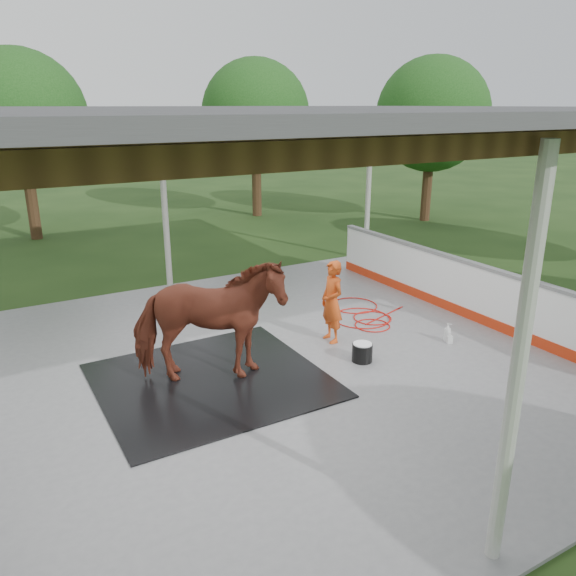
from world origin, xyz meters
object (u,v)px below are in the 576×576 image
handler (332,302)px  horse (209,322)px  wash_bucket (362,352)px  dasher_board (466,290)px

handler → horse: bearing=-78.1°
horse → wash_bucket: size_ratio=6.65×
horse → wash_bucket: 2.67m
dasher_board → wash_bucket: bearing=-167.8°
handler → dasher_board: bearing=87.8°
dasher_board → handler: bearing=174.3°
dasher_board → wash_bucket: dasher_board is taller
horse → handler: horse is taller
handler → wash_bucket: (-0.04, -0.97, -0.58)m
dasher_board → handler: (-3.06, 0.30, 0.21)m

